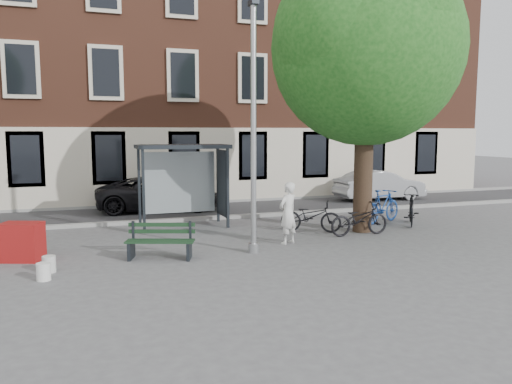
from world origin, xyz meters
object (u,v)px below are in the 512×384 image
object	(u,v)px
bike_c	(311,216)
bike_d	(411,209)
painter	(288,213)
car_silver	(380,185)
bench	(161,243)
bike_a	(359,219)
bike_b	(383,206)
bus_shelter	(194,166)
red_stand	(22,242)
car_dark	(159,193)
lamppost	(253,141)
notice_sign	(361,184)

from	to	relation	value
bike_c	bike_d	size ratio (longest dim) A/B	1.08
painter	car_silver	size ratio (longest dim) A/B	0.41
bench	bike_a	bearing A→B (deg)	27.30
bike_a	bike_b	size ratio (longest dim) A/B	0.98
bus_shelter	bike_c	distance (m)	4.04
bike_a	red_stand	xyz separation A→B (m)	(-8.99, 0.02, -0.03)
car_dark	car_silver	xyz separation A→B (m)	(9.74, -0.15, 0.01)
lamppost	red_stand	distance (m)	5.96
bench	car_silver	size ratio (longest dim) A/B	0.42
bench	car_silver	world-z (taller)	car_silver
painter	bike_c	world-z (taller)	painter
bike_c	bike_d	distance (m)	3.59
bench	red_stand	bearing A→B (deg)	-176.20
car_silver	bike_a	bearing A→B (deg)	143.00
bike_c	bench	bearing A→B (deg)	141.57
painter	bench	size ratio (longest dim) A/B	1.00
bench	bike_c	size ratio (longest dim) A/B	0.92
car_silver	red_stand	world-z (taller)	car_silver
lamppost	bike_c	distance (m)	3.90
lamppost	bus_shelter	size ratio (longest dim) A/B	2.14
bench	bike_d	xyz separation A→B (m)	(8.36, 1.75, 0.13)
notice_sign	bench	bearing A→B (deg)	-155.27
bike_c	car_dark	distance (m)	6.84
bike_c	notice_sign	distance (m)	1.81
bike_d	car_dark	bearing A→B (deg)	-4.25
bus_shelter	notice_sign	world-z (taller)	bus_shelter
bike_d	painter	bearing A→B (deg)	48.43
bike_b	bike_c	bearing A→B (deg)	78.22
bench	red_stand	distance (m)	3.22
bike_a	bench	bearing A→B (deg)	98.00
bike_d	red_stand	bearing A→B (deg)	38.41
lamppost	bike_b	world-z (taller)	lamppost
lamppost	bench	xyz separation A→B (m)	(-2.29, 0.17, -2.40)
lamppost	car_silver	bearing A→B (deg)	41.47
lamppost	car_silver	xyz separation A→B (m)	(8.50, 7.52, -2.12)
lamppost	bus_shelter	distance (m)	4.24
painter	bike_d	size ratio (longest dim) A/B	0.99
bench	bike_d	world-z (taller)	bike_d
bike_b	bike_c	size ratio (longest dim) A/B	1.02
red_stand	notice_sign	size ratio (longest dim) A/B	0.46
red_stand	notice_sign	bearing A→B (deg)	3.86
painter	notice_sign	world-z (taller)	notice_sign
bike_b	car_silver	distance (m)	5.86
bench	bike_c	bearing A→B (deg)	39.59
car_silver	red_stand	bearing A→B (deg)	115.00
painter	bench	xyz separation A→B (m)	(-3.49, -0.49, -0.46)
bus_shelter	painter	distance (m)	4.04
bike_c	bike_d	bearing A→B (deg)	-59.13
bike_b	notice_sign	xyz separation A→B (m)	(-1.39, -0.88, 0.86)
notice_sign	bike_c	bearing A→B (deg)	-178.95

